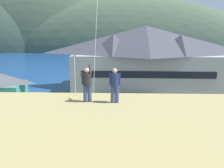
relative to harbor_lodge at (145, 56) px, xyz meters
The scene contains 16 objects.
ground_plane 23.21m from the harbor_lodge, 107.07° to the right, with size 600.00×600.00×0.00m, color #66604C.
parking_lot_pad 18.67m from the harbor_lodge, 111.82° to the right, with size 40.00×20.00×0.10m, color slate.
bay_water 39.55m from the harbor_lodge, 99.70° to the left, with size 360.00×84.00×0.03m, color navy.
far_hill_west_ridge 123.59m from the harbor_lodge, 127.36° to the left, with size 83.81×56.67×59.50m, color #2D3D33.
far_hill_east_peak 106.86m from the harbor_lodge, 113.80° to the left, with size 98.22×47.96×82.13m, color #42513D.
far_hill_center_saddle 89.35m from the harbor_lodge, 90.03° to the left, with size 143.97×44.62×59.26m, color #42513D.
harbor_lodge is the anchor object (origin of this frame).
wharf_dock 15.39m from the harbor_lodge, 118.00° to the left, with size 3.20×12.29×0.70m.
moored_boat_wharfside 17.54m from the harbor_lodge, 127.10° to the left, with size 2.21×6.54×2.16m.
moored_boat_outer_mooring 16.15m from the harbor_lodge, 102.04° to the left, with size 2.56×7.52×2.16m.
parked_car_front_row_silver 23.00m from the harbor_lodge, 105.96° to the right, with size 4.29×2.24×1.82m.
parked_car_lone_by_shed 16.40m from the harbor_lodge, 99.80° to the right, with size 4.30×2.26×1.82m.
parked_car_front_row_end 16.66m from the harbor_lodge, 64.28° to the right, with size 4.32×2.30×1.82m.
parking_light_pole 15.32m from the harbor_lodge, 134.21° to the right, with size 0.24×0.78×6.92m.
person_kite_flyer 30.03m from the harbor_lodge, 102.05° to the right, with size 0.52×0.70×1.86m.
person_companion 29.87m from the harbor_lodge, 99.38° to the right, with size 0.55×0.40×1.74m.
Camera 1 is at (1.94, -18.85, 9.86)m, focal length 36.04 mm.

